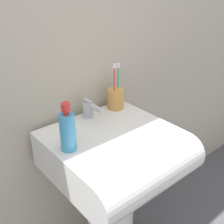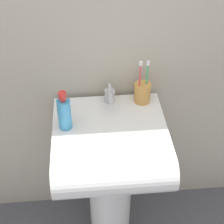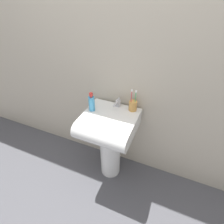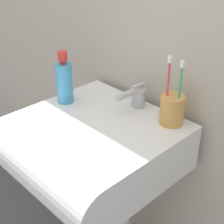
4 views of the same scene
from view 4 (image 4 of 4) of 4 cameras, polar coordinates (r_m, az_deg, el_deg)
The scene contains 4 objects.
sink_basin at distance 1.09m, azimuth -4.18°, elevation -6.16°, with size 0.48×0.49×0.16m.
faucet at distance 1.15m, azimuth 3.95°, elevation 2.64°, with size 0.05×0.13×0.08m.
toothbrush_cup at distance 1.06m, azimuth 9.96°, elevation 0.50°, with size 0.08×0.08×0.22m.
soap_bottle at distance 1.18m, azimuth -7.93°, elevation 5.08°, with size 0.06×0.06×0.18m.
Camera 4 is at (0.69, -0.62, 1.36)m, focal length 55.00 mm.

